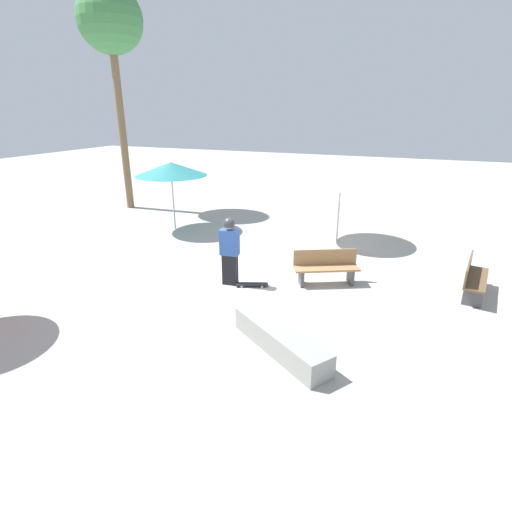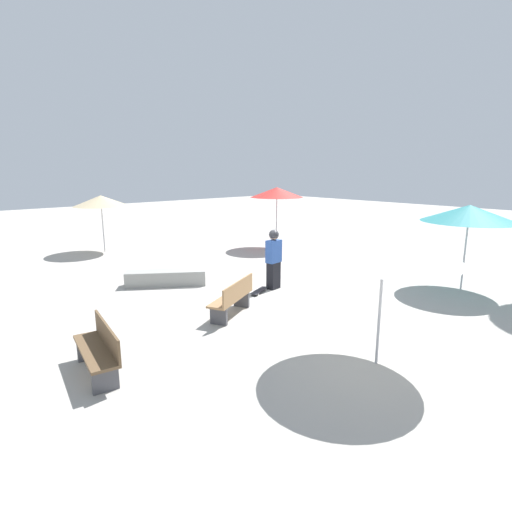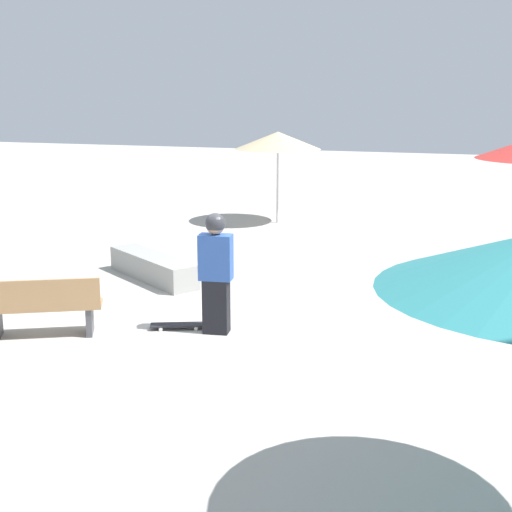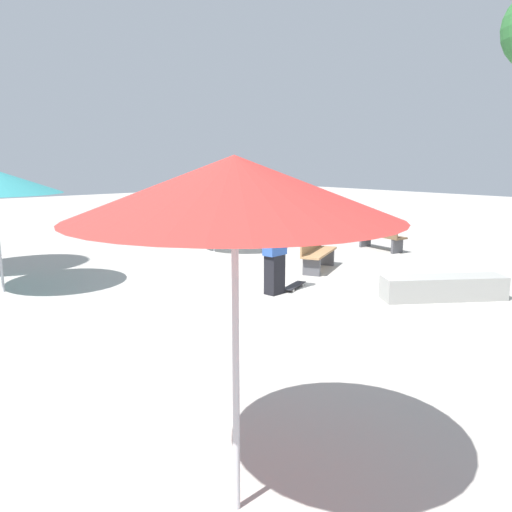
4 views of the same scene
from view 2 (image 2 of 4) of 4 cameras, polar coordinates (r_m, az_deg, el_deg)
ground_plane at (r=11.57m, az=0.92°, el=-4.48°), size 60.00×60.00×0.00m
skater_main at (r=11.24m, az=2.54°, el=-0.17°), size 0.31×0.48×1.70m
skateboard at (r=11.06m, az=0.48°, el=-4.97°), size 0.49×0.82×0.07m
concrete_ledge at (r=12.01m, az=-12.73°, el=-3.08°), size 1.73×2.20×0.44m
bench_near at (r=7.26m, az=-21.49°, el=-12.33°), size 1.65×0.68×0.85m
bench_far at (r=9.30m, az=-3.30°, el=-6.00°), size 1.11×1.63×0.85m
shade_umbrella_red at (r=17.11m, az=2.99°, el=9.07°), size 2.25×2.25×2.59m
shade_umbrella_white at (r=6.93m, az=17.84°, el=1.25°), size 2.52×2.52×2.32m
shade_umbrella_teal at (r=12.45m, az=28.17°, el=5.39°), size 2.50×2.50×2.39m
shade_umbrella_tan at (r=17.38m, az=-21.29°, el=7.35°), size 2.17×2.17×2.31m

